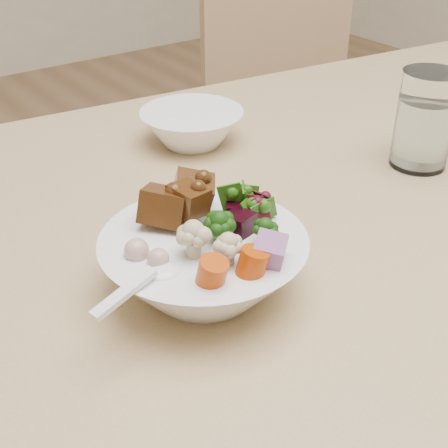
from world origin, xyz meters
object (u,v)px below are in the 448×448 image
Objects in this scene: chair_far at (293,154)px; side_bowl at (192,127)px; water_glass at (424,124)px; food_bowl at (204,259)px.

chair_far is 0.66m from side_bowl.
chair_far is 0.71m from water_glass.
water_glass reaches higher than side_bowl.
food_bowl reaches higher than chair_far.
food_bowl is at bearing -124.53° from chair_far.
water_glass is 0.30m from side_bowl.
food_bowl is at bearing -171.90° from water_glass.
food_bowl reaches higher than side_bowl.
chair_far reaches higher than side_bowl.
water_glass is at bearing -105.09° from chair_far.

